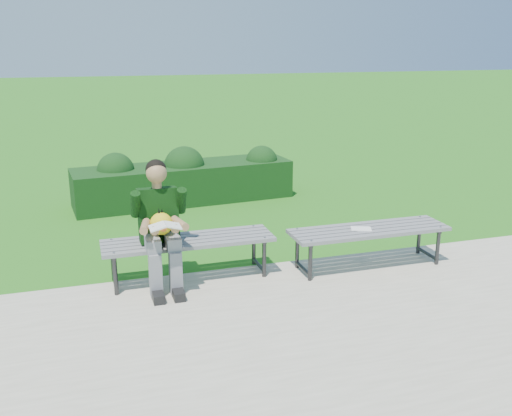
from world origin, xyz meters
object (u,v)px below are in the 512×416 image
object	(u,v)px
bench_left	(189,244)
bench_right	(369,233)
seated_boy	(160,222)
paper_sheet	(361,229)
hedge	(184,179)

from	to	relation	value
bench_left	bench_right	distance (m)	2.01
seated_boy	paper_sheet	size ratio (longest dim) A/B	4.98
bench_left	hedge	bearing A→B (deg)	80.61
bench_right	hedge	bearing A→B (deg)	113.35
bench_left	seated_boy	bearing A→B (deg)	-162.73
hedge	seated_boy	distance (m)	3.38
bench_right	seated_boy	bearing A→B (deg)	176.25
paper_sheet	bench_left	bearing A→B (deg)	172.66
seated_boy	paper_sheet	distance (m)	2.21
hedge	bench_right	distance (m)	3.71
hedge	bench_right	size ratio (longest dim) A/B	1.95
bench_left	seated_boy	size ratio (longest dim) A/B	1.37
seated_boy	paper_sheet	world-z (taller)	seated_boy
hedge	bench_left	distance (m)	3.21
hedge	bench_left	world-z (taller)	hedge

